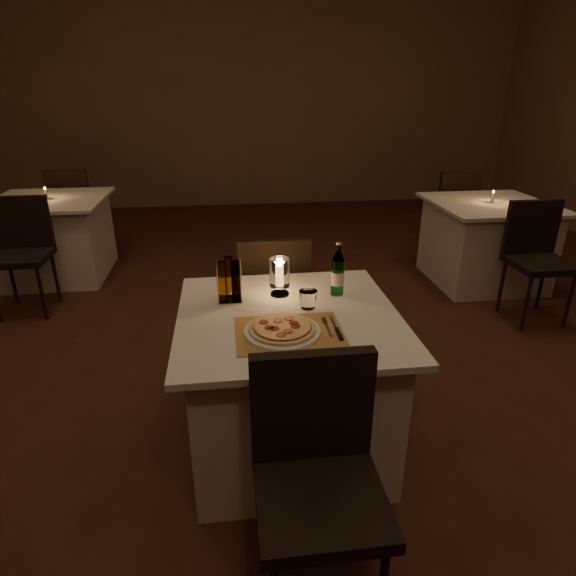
{
  "coord_description": "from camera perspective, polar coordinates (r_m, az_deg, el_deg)",
  "views": [
    {
      "loc": [
        -0.27,
        -2.29,
        1.7
      ],
      "look_at": [
        -0.02,
        -0.34,
        0.86
      ],
      "focal_mm": 30.0,
      "sensor_mm": 36.0,
      "label": 1
    }
  ],
  "objects": [
    {
      "name": "fork",
      "position": [
        2.07,
        4.59,
        -4.49
      ],
      "size": [
        0.02,
        0.18,
        0.0
      ],
      "color": "silver",
      "rests_on": "placemat"
    },
    {
      "name": "neighbor_candle_right",
      "position": [
        4.63,
        23.08,
        9.88
      ],
      "size": [
        0.03,
        0.03,
        0.11
      ],
      "color": "white",
      "rests_on": "neighbor_table_right"
    },
    {
      "name": "hurricane_candle",
      "position": [
        2.34,
        -1.02,
        1.7
      ],
      "size": [
        0.1,
        0.1,
        0.19
      ],
      "color": "white",
      "rests_on": "main_table"
    },
    {
      "name": "neighbor_table_left",
      "position": [
        5.01,
        -25.93,
        5.38
      ],
      "size": [
        1.0,
        1.0,
        0.74
      ],
      "color": "silver",
      "rests_on": "ground"
    },
    {
      "name": "chair_far",
      "position": [
        2.91,
        -1.76,
        -0.31
      ],
      "size": [
        0.42,
        0.42,
        0.9
      ],
      "color": "black",
      "rests_on": "ground"
    },
    {
      "name": "water_bottle",
      "position": [
        2.35,
        5.92,
        1.68
      ],
      "size": [
        0.06,
        0.06,
        0.27
      ],
      "color": "#5FB066",
      "rests_on": "main_table"
    },
    {
      "name": "pizza",
      "position": [
        2.0,
        -0.69,
        -4.74
      ],
      "size": [
        0.28,
        0.28,
        0.02
      ],
      "color": "#D8B77F",
      "rests_on": "plate"
    },
    {
      "name": "neighbor_chair_lb",
      "position": [
        5.63,
        -24.15,
        9.29
      ],
      "size": [
        0.42,
        0.42,
        0.9
      ],
      "color": "black",
      "rests_on": "ground"
    },
    {
      "name": "neighbor_chair_la",
      "position": [
        4.32,
        -29.01,
        4.69
      ],
      "size": [
        0.42,
        0.42,
        0.9
      ],
      "color": "black",
      "rests_on": "ground"
    },
    {
      "name": "wall_back",
      "position": [
        7.31,
        -5.66,
        21.4
      ],
      "size": [
        8.0,
        0.02,
        3.0
      ],
      "primitive_type": "cube",
      "color": "#80684A",
      "rests_on": "ground"
    },
    {
      "name": "neighbor_table_right",
      "position": [
        4.73,
        22.3,
        5.01
      ],
      "size": [
        1.0,
        1.0,
        0.74
      ],
      "color": "silver",
      "rests_on": "ground"
    },
    {
      "name": "cruet_caddy",
      "position": [
        2.29,
        -6.97,
        0.76
      ],
      "size": [
        0.12,
        0.12,
        0.21
      ],
      "color": "white",
      "rests_on": "main_table"
    },
    {
      "name": "placemat",
      "position": [
        2.02,
        0.17,
        -5.33
      ],
      "size": [
        0.45,
        0.34,
        0.0
      ],
      "primitive_type": "cube",
      "color": "#AE773C",
      "rests_on": "main_table"
    },
    {
      "name": "plate",
      "position": [
        2.01,
        -0.68,
        -5.15
      ],
      "size": [
        0.32,
        0.32,
        0.01
      ],
      "primitive_type": "cylinder",
      "color": "white",
      "rests_on": "placemat"
    },
    {
      "name": "floor",
      "position": [
        2.88,
        -0.53,
        -13.45
      ],
      "size": [
        8.0,
        10.0,
        0.02
      ],
      "primitive_type": "cube",
      "color": "#472117",
      "rests_on": "ground"
    },
    {
      "name": "neighbor_candle_left",
      "position": [
        4.92,
        -26.77,
        9.96
      ],
      "size": [
        0.03,
        0.03,
        0.11
      ],
      "color": "white",
      "rests_on": "neighbor_table_left"
    },
    {
      "name": "chair_near",
      "position": [
        1.7,
        3.38,
        -19.61
      ],
      "size": [
        0.42,
        0.42,
        0.9
      ],
      "color": "black",
      "rests_on": "ground"
    },
    {
      "name": "knife",
      "position": [
        2.03,
        5.91,
        -5.14
      ],
      "size": [
        0.02,
        0.22,
        0.01
      ],
      "color": "black",
      "rests_on": "placemat"
    },
    {
      "name": "neighbor_chair_ra",
      "position": [
        4.1,
        27.33,
        4.14
      ],
      "size": [
        0.42,
        0.42,
        0.9
      ],
      "color": "black",
      "rests_on": "ground"
    },
    {
      "name": "neighbor_chair_rb",
      "position": [
        5.29,
        18.94,
        9.27
      ],
      "size": [
        0.42,
        0.42,
        0.9
      ],
      "color": "black",
      "rests_on": "ground"
    },
    {
      "name": "main_table",
      "position": [
        2.36,
        0.06,
        -11.09
      ],
      "size": [
        1.0,
        1.0,
        0.74
      ],
      "color": "silver",
      "rests_on": "ground"
    },
    {
      "name": "tumbler",
      "position": [
        2.22,
        2.38,
        -1.35
      ],
      "size": [
        0.09,
        0.09,
        0.09
      ],
      "primitive_type": null,
      "color": "white",
      "rests_on": "main_table"
    }
  ]
}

